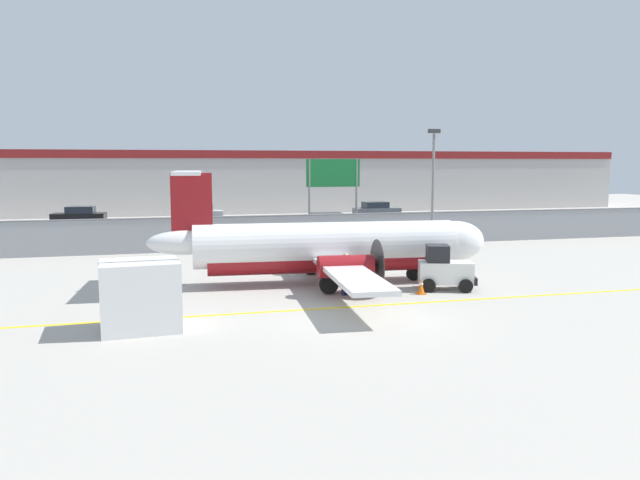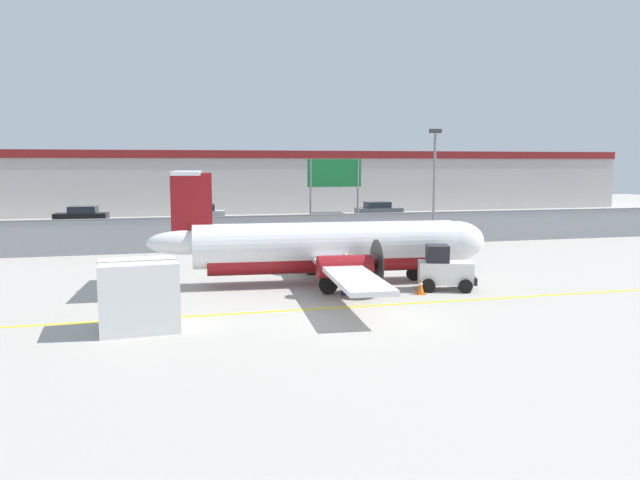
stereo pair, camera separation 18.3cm
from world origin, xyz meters
The scene contains 17 objects.
ground_plane centered at (0.00, 2.00, 0.00)m, with size 140.00×140.00×0.01m.
perimeter_fence centered at (0.00, 18.00, 1.12)m, with size 98.00×0.10×2.10m.
parking_lot_strip centered at (0.00, 29.50, 0.06)m, with size 98.00×17.00×0.12m.
background_building centered at (0.00, 47.99, 3.26)m, with size 91.00×8.10×6.50m.
commuter_airplane centered at (0.67, 6.58, 1.60)m, with size 14.96×16.07×4.92m.
baggage_tug centered at (4.84, 4.05, 0.86)m, with size 2.56×1.96×1.88m.
ground_crew_worker centered at (0.54, 4.05, 0.95)m, with size 0.54×0.44×1.70m.
cargo_container centered at (-7.25, 0.71, 1.10)m, with size 2.52×2.15×2.20m.
traffic_cone_near_left centered at (1.01, 7.13, 0.31)m, with size 0.36×0.36×0.64m.
traffic_cone_near_right centered at (3.55, 3.47, 0.31)m, with size 0.36×0.36×0.64m.
traffic_cone_far_left centered at (1.94, 4.43, 0.31)m, with size 0.36×0.36×0.64m.
parked_car_0 centered at (-12.97, 35.16, 0.89)m, with size 4.34×2.31×1.58m.
parked_car_1 centered at (-3.28, 35.28, 0.89)m, with size 4.33×2.29×1.58m.
parked_car_2 centered at (4.90, 23.58, 0.89)m, with size 4.30×2.20×1.58m.
parked_car_3 centered at (12.78, 34.62, 0.89)m, with size 4.23×2.05×1.58m.
apron_light_pole centered at (9.52, 15.48, 4.30)m, with size 0.70×0.30×7.27m.
highway_sign centered at (4.46, 19.80, 4.14)m, with size 3.60×0.14×5.50m.
Camera 1 is at (-6.60, -19.41, 5.27)m, focal length 35.00 mm.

